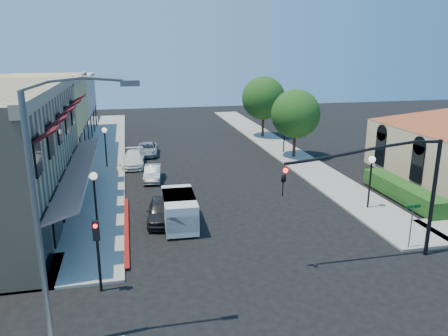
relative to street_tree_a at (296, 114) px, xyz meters
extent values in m
plane|color=black|center=(-8.80, -22.00, -4.19)|extent=(120.00, 120.00, 0.00)
cube|color=gray|center=(-17.55, 5.00, -4.13)|extent=(3.50, 50.00, 0.12)
cube|color=gray|center=(-0.05, 5.00, -4.13)|extent=(3.50, 50.00, 0.12)
cube|color=maroon|center=(-15.70, -14.00, -4.19)|extent=(0.25, 10.00, 0.06)
cube|color=tan|center=(-19.45, -11.00, 3.61)|extent=(0.50, 18.20, 0.60)
cube|color=#561416|center=(-18.40, -11.00, -1.14)|extent=(1.75, 17.00, 0.67)
cube|color=#490E13|center=(-18.75, -18.00, 2.36)|extent=(1.02, 1.50, 0.60)
cube|color=#490E13|center=(-18.75, -14.60, 2.36)|extent=(1.02, 1.50, 0.60)
cube|color=#490E13|center=(-18.75, -11.20, 2.36)|extent=(1.02, 1.50, 0.60)
cube|color=#490E13|center=(-18.75, -7.80, 2.36)|extent=(1.02, 1.50, 0.60)
cube|color=#490E13|center=(-18.75, -4.40, 2.36)|extent=(1.02, 1.50, 0.60)
cube|color=black|center=(-19.25, -18.50, -2.59)|extent=(0.12, 2.60, 2.60)
cube|color=black|center=(-19.25, -15.10, -2.59)|extent=(0.12, 2.60, 2.60)
cube|color=black|center=(-19.25, -11.70, -2.59)|extent=(0.12, 2.60, 2.60)
cube|color=black|center=(-19.25, -8.30, -2.59)|extent=(0.12, 2.60, 2.60)
cube|color=black|center=(-19.25, -4.90, -2.59)|extent=(0.12, 2.60, 2.60)
cube|color=tan|center=(-24.30, 4.00, -0.39)|extent=(10.00, 12.00, 7.60)
cube|color=beige|center=(-24.30, 16.00, -0.69)|extent=(10.00, 12.00, 7.00)
cube|color=black|center=(5.65, -10.50, -2.39)|extent=(0.12, 1.40, 2.80)
cube|color=black|center=(5.65, -5.50, -2.39)|extent=(0.12, 1.40, 2.80)
cube|color=#194513|center=(2.90, -13.00, -4.19)|extent=(1.40, 8.00, 1.10)
cylinder|color=black|center=(0.00, 0.00, -3.14)|extent=(0.28, 0.28, 2.10)
sphere|color=#194513|center=(0.00, 0.00, 0.01)|extent=(4.56, 4.56, 4.56)
cylinder|color=black|center=(0.00, 10.00, -3.06)|extent=(0.28, 0.28, 2.27)
sphere|color=#194513|center=(0.00, 10.00, 0.36)|extent=(4.94, 4.94, 4.94)
cylinder|color=black|center=(-0.80, -20.50, -1.19)|extent=(0.20, 0.20, 6.00)
cylinder|color=black|center=(-4.70, -20.50, 1.41)|extent=(7.80, 0.14, 0.14)
imported|color=black|center=(-8.60, -20.50, 0.51)|extent=(0.20, 0.16, 1.00)
sphere|color=#FF0C0C|center=(-8.60, -20.68, 0.81)|extent=(0.22, 0.22, 0.22)
cylinder|color=black|center=(-16.80, -20.50, -2.69)|extent=(0.12, 0.12, 3.00)
cube|color=black|center=(-16.80, -20.65, -1.29)|extent=(0.28, 0.22, 0.85)
sphere|color=#FF0C0C|center=(-16.80, -20.77, -1.04)|extent=(0.18, 0.18, 0.18)
cylinder|color=#595B5E|center=(-18.30, -24.00, 0.31)|extent=(0.20, 0.20, 9.00)
cylinder|color=#595B5E|center=(-16.80, -24.00, 5.06)|extent=(3.00, 0.12, 0.12)
cube|color=#595B5E|center=(-15.10, -24.00, 4.96)|extent=(0.60, 0.25, 0.18)
cylinder|color=#595B5E|center=(-1.30, -19.80, -2.94)|extent=(0.06, 0.06, 2.50)
cube|color=#0C591E|center=(-1.30, -19.80, -1.79)|extent=(0.80, 0.04, 0.18)
cylinder|color=black|center=(-17.30, -14.00, -2.59)|extent=(0.12, 0.12, 3.20)
sphere|color=white|center=(-17.30, -14.00, -0.84)|extent=(0.44, 0.44, 0.44)
cylinder|color=black|center=(-17.30, 0.00, -2.59)|extent=(0.12, 0.12, 3.20)
sphere|color=white|center=(-17.30, 0.00, -0.84)|extent=(0.44, 0.44, 0.44)
cylinder|color=black|center=(-0.30, -14.00, -2.59)|extent=(0.12, 0.12, 3.20)
sphere|color=white|center=(-0.30, -14.00, -0.84)|extent=(0.44, 0.44, 0.44)
cylinder|color=black|center=(-0.30, 2.00, -2.59)|extent=(0.12, 0.12, 3.20)
sphere|color=white|center=(-0.30, 2.00, -0.84)|extent=(0.44, 0.44, 0.44)
cube|color=silver|center=(-12.61, -14.06, -3.19)|extent=(1.95, 4.28, 1.73)
cube|color=silver|center=(-12.66, -15.88, -3.28)|extent=(1.79, 0.63, 0.96)
cube|color=black|center=(-12.65, -15.55, -2.80)|extent=(1.63, 0.14, 0.86)
cube|color=black|center=(-12.60, -13.77, -2.75)|extent=(1.92, 2.55, 0.86)
cylinder|color=black|center=(-13.47, -15.47, -3.88)|extent=(0.26, 0.64, 0.63)
cylinder|color=black|center=(-13.38, -12.59, -3.88)|extent=(0.26, 0.64, 0.63)
cylinder|color=black|center=(-11.84, -15.52, -3.88)|extent=(0.26, 0.64, 0.63)
cylinder|color=black|center=(-11.75, -12.64, -3.88)|extent=(0.26, 0.64, 0.63)
imported|color=black|center=(-13.60, -13.18, -3.51)|extent=(2.07, 4.20, 1.38)
imported|color=#A1A2A6|center=(-13.60, -4.55, -3.60)|extent=(1.67, 3.75, 1.19)
imported|color=white|center=(-15.00, 0.12, -3.54)|extent=(2.13, 4.61, 1.31)
imported|color=#A4A6A9|center=(-13.60, 4.00, -3.60)|extent=(2.36, 4.42, 1.18)
camera|label=1|loc=(-15.20, -38.09, 6.06)|focal=35.00mm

